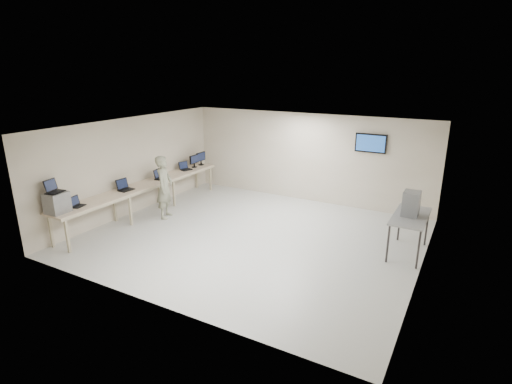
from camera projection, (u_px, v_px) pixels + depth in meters
The scene contains 13 objects.
room at pixel (254, 184), 9.80m from camera, with size 8.01×7.01×2.81m.
workbench at pixel (145, 187), 11.60m from camera, with size 0.76×6.00×0.90m.
equipment_box at pixel (57, 203), 9.24m from camera, with size 0.41×0.47×0.49m, color slate.
laptop_on_box at pixel (53, 189), 9.18m from camera, with size 0.39×0.43×0.30m.
laptop_0 at pixel (77, 204), 9.72m from camera, with size 0.33×0.36×0.25m.
laptop_1 at pixel (124, 187), 11.01m from camera, with size 0.35×0.41×0.31m.
laptop_2 at pixel (159, 176), 12.13m from camera, with size 0.37×0.42×0.29m.
laptop_3 at pixel (185, 168), 13.20m from camera, with size 0.39×0.41×0.27m.
monitor_near at pixel (194, 160), 13.49m from camera, with size 0.19×0.42×0.42m.
monitor_far at pixel (201, 157), 13.80m from camera, with size 0.20×0.45×0.45m.
soldier at pixel (165, 187), 11.29m from camera, with size 0.66×0.43×1.80m, color gray.
side_table at pixel (410, 218), 9.04m from camera, with size 0.73×1.57×0.94m.
storage_bins at pixel (411, 204), 8.95m from camera, with size 0.35×0.39×0.56m.
Camera 1 is at (4.64, -8.16, 4.13)m, focal length 28.00 mm.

